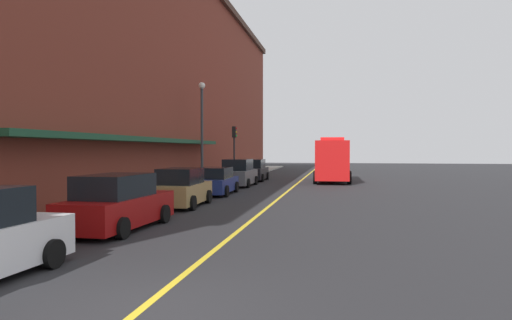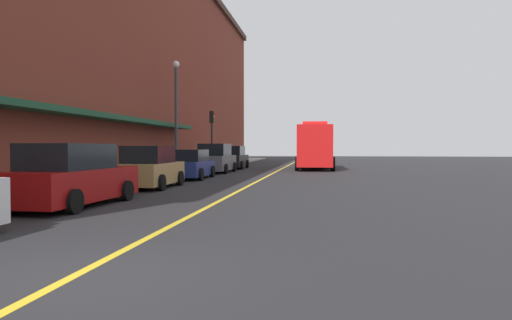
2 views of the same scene
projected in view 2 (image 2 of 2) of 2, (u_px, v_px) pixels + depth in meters
name	position (u px, v px, depth m)	size (l,w,h in m)	color
ground_plane	(274.00, 173.00, 30.81)	(112.00, 112.00, 0.00)	#232326
sidewalk_left	(184.00, 171.00, 31.70)	(2.40, 70.00, 0.15)	#9E9B93
lane_center_stripe	(274.00, 173.00, 30.81)	(0.16, 70.00, 0.01)	gold
brick_building_left	(101.00, 50.00, 31.26)	(9.62, 64.00, 16.46)	maroon
parked_car_1	(72.00, 177.00, 13.29)	(2.16, 4.84, 1.79)	maroon
parked_car_2	(150.00, 168.00, 19.30)	(2.07, 4.21, 1.74)	#A5844C
parked_car_3	(189.00, 165.00, 24.86)	(2.19, 4.50, 1.56)	navy
parked_car_4	(216.00, 159.00, 30.78)	(2.15, 4.49, 1.91)	#595B60
parked_car_5	(232.00, 158.00, 36.48)	(2.15, 4.82, 1.78)	black
fire_truck	(315.00, 147.00, 35.72)	(2.88, 8.50, 3.48)	red
parking_meter_1	(151.00, 160.00, 23.30)	(0.14, 0.18, 1.33)	#4C4C51
street_lamp_left	(176.00, 104.00, 29.16)	(0.44, 0.44, 6.94)	#33383D
traffic_light_near	(212.00, 128.00, 35.75)	(0.38, 0.36, 4.30)	#232326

